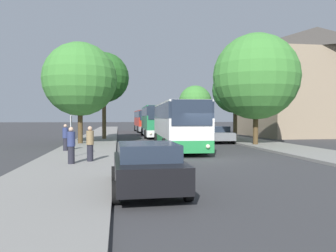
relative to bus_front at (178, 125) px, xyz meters
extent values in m
plane|color=#38383A|center=(0.63, -5.07, -1.76)|extent=(300.00, 300.00, 0.00)
cube|color=gray|center=(-6.37, -5.07, -1.68)|extent=(4.00, 120.00, 0.15)
cube|color=gray|center=(7.63, -5.07, -1.68)|extent=(4.00, 120.00, 0.15)
cube|color=gray|center=(20.16, 14.54, 3.15)|extent=(16.57, 12.26, 9.82)
pyramid|color=#423D38|center=(20.16, 14.54, 9.90)|extent=(16.57, 12.26, 3.68)
cube|color=#238942|center=(0.00, 0.01, -1.13)|extent=(2.91, 10.69, 0.70)
cube|color=silver|center=(0.00, 0.01, -0.16)|extent=(2.91, 10.69, 1.24)
cube|color=#232D3D|center=(0.00, 0.01, 0.93)|extent=(2.93, 10.48, 0.95)
cube|color=silver|center=(0.00, 0.01, 1.47)|extent=(2.85, 10.48, 0.12)
cube|color=#232D3D|center=(-0.18, -5.32, 0.78)|extent=(2.30, 0.14, 1.45)
sphere|color=#F4EAC1|center=(-1.07, -5.31, -1.10)|extent=(0.24, 0.24, 0.24)
sphere|color=#F4EAC1|center=(0.71, -5.37, -1.10)|extent=(0.24, 0.24, 0.24)
cylinder|color=black|center=(-1.38, -3.12, -1.26)|extent=(0.33, 1.01, 1.00)
cylinder|color=black|center=(1.17, -3.21, -1.26)|extent=(0.33, 1.01, 1.00)
cylinder|color=black|center=(-1.17, 3.24, -1.26)|extent=(0.33, 1.01, 1.00)
cylinder|color=black|center=(1.38, 3.15, -1.26)|extent=(0.33, 1.01, 1.00)
cube|color=silver|center=(-0.02, 15.25, -1.13)|extent=(2.68, 10.92, 0.70)
cube|color=#23844C|center=(-0.02, 15.25, -0.04)|extent=(2.68, 10.92, 1.49)
cube|color=#232D3D|center=(-0.02, 15.25, 1.18)|extent=(2.70, 10.70, 0.95)
cube|color=#23844C|center=(-0.02, 15.25, 1.72)|extent=(2.63, 10.70, 0.12)
cube|color=#232D3D|center=(-0.13, 9.78, 1.03)|extent=(2.22, 0.10, 1.45)
sphere|color=#F4EAC1|center=(-0.99, 9.78, -1.10)|extent=(0.24, 0.24, 0.24)
sphere|color=#F4EAC1|center=(0.74, 9.75, -1.10)|extent=(0.24, 0.24, 0.24)
cylinder|color=black|center=(-1.32, 12.01, -1.26)|extent=(0.32, 1.01, 1.00)
cylinder|color=black|center=(1.15, 11.96, -1.26)|extent=(0.32, 1.01, 1.00)
cylinder|color=black|center=(-1.19, 18.53, -1.26)|extent=(0.32, 1.01, 1.00)
cylinder|color=black|center=(1.28, 18.48, -1.26)|extent=(0.32, 1.01, 1.00)
cube|color=gray|center=(-0.13, 29.13, -1.13)|extent=(2.64, 10.69, 0.70)
cube|color=red|center=(-0.13, 29.13, -0.13)|extent=(2.64, 10.69, 1.31)
cube|color=#232D3D|center=(-0.13, 29.13, 1.01)|extent=(2.66, 10.47, 0.95)
cube|color=red|center=(-0.13, 29.13, 1.54)|extent=(2.58, 10.47, 0.12)
cube|color=#232D3D|center=(-0.05, 23.77, 0.86)|extent=(2.23, 0.09, 1.45)
sphere|color=#F4EAC1|center=(-0.92, 23.74, -1.10)|extent=(0.24, 0.24, 0.24)
sphere|color=#F4EAC1|center=(0.81, 23.76, -1.10)|extent=(0.24, 0.24, 0.24)
cylinder|color=black|center=(-1.32, 25.91, -1.26)|extent=(0.32, 1.00, 1.00)
cylinder|color=black|center=(1.15, 25.95, -1.26)|extent=(0.32, 1.00, 1.00)
cylinder|color=black|center=(-1.42, 32.30, -1.26)|extent=(0.32, 1.00, 1.00)
cylinder|color=black|center=(1.06, 32.34, -1.26)|extent=(0.32, 1.00, 1.00)
cube|color=black|center=(-3.34, -13.08, -1.09)|extent=(2.02, 4.15, 0.71)
cube|color=#232D3D|center=(-3.33, -13.25, -0.50)|extent=(1.75, 2.17, 0.48)
cylinder|color=black|center=(-4.33, -11.83, -1.45)|extent=(0.21, 0.62, 0.62)
cylinder|color=black|center=(-2.40, -11.79, -1.45)|extent=(0.21, 0.62, 0.62)
cylinder|color=black|center=(-4.27, -14.38, -1.45)|extent=(0.21, 0.62, 0.62)
cylinder|color=black|center=(-2.34, -14.33, -1.45)|extent=(0.21, 0.62, 0.62)
cube|color=slate|center=(4.65, 5.32, -1.11)|extent=(1.91, 4.30, 0.68)
cube|color=#232D3D|center=(4.65, 5.49, -0.52)|extent=(1.66, 2.25, 0.50)
cylinder|color=black|center=(5.56, 3.98, -1.45)|extent=(0.21, 0.62, 0.62)
cylinder|color=black|center=(3.71, 4.01, -1.45)|extent=(0.21, 0.62, 0.62)
cylinder|color=black|center=(5.60, 6.63, -1.45)|extent=(0.21, 0.62, 0.62)
cylinder|color=black|center=(3.75, 6.66, -1.45)|extent=(0.21, 0.62, 0.62)
cube|color=#233D9E|center=(4.50, 18.74, -1.14)|extent=(1.93, 4.14, 0.61)
cube|color=#232D3D|center=(4.49, 18.90, -0.56)|extent=(1.61, 2.18, 0.55)
cylinder|color=black|center=(5.42, 17.54, -1.45)|extent=(0.23, 0.63, 0.62)
cylinder|color=black|center=(3.72, 17.44, -1.45)|extent=(0.23, 0.63, 0.62)
cylinder|color=black|center=(5.28, 20.04, -1.45)|extent=(0.23, 0.63, 0.62)
cylinder|color=black|center=(3.58, 19.94, -1.45)|extent=(0.23, 0.63, 0.62)
cylinder|color=gray|center=(-6.69, -4.87, -0.48)|extent=(0.08, 0.08, 2.25)
cube|color=silver|center=(-6.69, -4.87, 0.30)|extent=(0.03, 0.45, 0.60)
cylinder|color=#23232D|center=(-5.55, -6.77, -1.20)|extent=(0.30, 0.30, 0.81)
cylinder|color=olive|center=(-5.55, -6.77, -0.46)|extent=(0.36, 0.36, 0.67)
sphere|color=tan|center=(-5.55, -6.77, -0.02)|extent=(0.22, 0.22, 0.22)
cylinder|color=#23232D|center=(-7.54, -1.35, -1.20)|extent=(0.30, 0.30, 0.80)
cylinder|color=navy|center=(-7.54, -1.35, -0.47)|extent=(0.36, 0.36, 0.67)
sphere|color=tan|center=(-7.54, -1.35, -0.02)|extent=(0.22, 0.22, 0.22)
cylinder|color=#23232D|center=(-6.33, -7.54, -1.21)|extent=(0.30, 0.30, 0.80)
cylinder|color=navy|center=(-6.33, -7.54, -0.47)|extent=(0.36, 0.36, 0.67)
sphere|color=tan|center=(-6.33, -7.54, -0.03)|extent=(0.22, 0.22, 0.22)
cylinder|color=brown|center=(-5.61, 10.43, 0.52)|extent=(0.40, 0.40, 4.26)
sphere|color=#286023|center=(-5.61, 10.43, 4.52)|extent=(4.99, 4.99, 4.99)
cylinder|color=#513D23|center=(-7.29, 4.69, -0.11)|extent=(0.40, 0.40, 3.00)
sphere|color=#428938|center=(-7.29, 4.69, 3.65)|extent=(6.01, 6.01, 6.01)
cylinder|color=brown|center=(7.18, 7.91, -0.04)|extent=(0.40, 0.40, 3.12)
sphere|color=#387F33|center=(7.18, 7.91, 3.21)|extent=(4.53, 4.53, 4.53)
cylinder|color=#47331E|center=(7.83, 27.67, -0.28)|extent=(0.40, 0.40, 2.65)
sphere|color=#428938|center=(7.83, 27.67, 2.99)|extent=(5.19, 5.19, 5.19)
cylinder|color=#513D23|center=(6.52, 1.55, -0.20)|extent=(0.40, 0.40, 2.80)
sphere|color=#428938|center=(6.52, 1.55, 3.72)|extent=(6.73, 6.73, 6.73)
camera|label=1|loc=(-4.19, -22.92, 0.50)|focal=35.00mm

